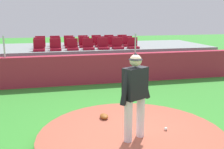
{
  "coord_description": "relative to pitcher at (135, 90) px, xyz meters",
  "views": [
    {
      "loc": [
        -1.62,
        -5.02,
        2.73
      ],
      "look_at": [
        0.0,
        1.9,
        1.14
      ],
      "focal_mm": 42.15,
      "sensor_mm": 36.0,
      "label": 1
    }
  ],
  "objects": [
    {
      "name": "stadium_chair_1",
      "position": [
        -1.39,
        6.89,
        0.13
      ],
      "size": [
        0.48,
        0.44,
        0.5
      ],
      "rotation": [
        0.0,
        0.0,
        3.14
      ],
      "color": "maroon",
      "rests_on": "bleacher_platform"
    },
    {
      "name": "stadium_chair_10",
      "position": [
        -0.0,
        7.78,
        0.13
      ],
      "size": [
        0.48,
        0.44,
        0.5
      ],
      "rotation": [
        0.0,
        0.0,
        3.14
      ],
      "color": "maroon",
      "rests_on": "bleacher_platform"
    },
    {
      "name": "stadium_chair_16",
      "position": [
        -0.68,
        8.7,
        0.13
      ],
      "size": [
        0.48,
        0.44,
        0.5
      ],
      "rotation": [
        0.0,
        0.0,
        3.14
      ],
      "color": "maroon",
      "rests_on": "bleacher_platform"
    },
    {
      "name": "stadium_chair_14",
      "position": [
        -2.08,
        8.69,
        0.13
      ],
      "size": [
        0.48,
        0.44,
        0.5
      ],
      "rotation": [
        0.0,
        0.0,
        3.14
      ],
      "color": "maroon",
      "rests_on": "bleacher_platform"
    },
    {
      "name": "stadium_chair_18",
      "position": [
        0.74,
        8.68,
        0.13
      ],
      "size": [
        0.48,
        0.44,
        0.5
      ],
      "rotation": [
        0.0,
        0.0,
        3.14
      ],
      "color": "maroon",
      "rests_on": "bleacher_platform"
    },
    {
      "name": "stadium_chair_2",
      "position": [
        -0.65,
        6.89,
        0.13
      ],
      "size": [
        0.48,
        0.44,
        0.5
      ],
      "rotation": [
        0.0,
        0.0,
        3.14
      ],
      "color": "maroon",
      "rests_on": "bleacher_platform"
    },
    {
      "name": "bleacher_platform",
      "position": [
        0.03,
        8.35,
        -0.65
      ],
      "size": [
        12.48,
        4.02,
        1.25
      ],
      "primitive_type": "cube",
      "color": "gray",
      "rests_on": "ground_plane"
    },
    {
      "name": "stadium_chair_9",
      "position": [
        -0.69,
        7.77,
        0.13
      ],
      "size": [
        0.48,
        0.44,
        0.5
      ],
      "rotation": [
        0.0,
        0.0,
        3.14
      ],
      "color": "maroon",
      "rests_on": "bleacher_platform"
    },
    {
      "name": "stadium_chair_8",
      "position": [
        -1.36,
        7.78,
        0.13
      ],
      "size": [
        0.48,
        0.44,
        0.5
      ],
      "rotation": [
        0.0,
        0.0,
        3.14
      ],
      "color": "maroon",
      "rests_on": "bleacher_platform"
    },
    {
      "name": "fence_post_left",
      "position": [
        -3.29,
        5.65,
        0.33
      ],
      "size": [
        0.06,
        0.06,
        0.82
      ],
      "primitive_type": "cylinder",
      "color": "silver",
      "rests_on": "brick_barrier"
    },
    {
      "name": "stadium_chair_12",
      "position": [
        1.4,
        7.76,
        0.13
      ],
      "size": [
        0.48,
        0.44,
        0.5
      ],
      "rotation": [
        0.0,
        0.0,
        3.14
      ],
      "color": "maroon",
      "rests_on": "bleacher_platform"
    },
    {
      "name": "stadium_chair_7",
      "position": [
        -2.1,
        7.76,
        0.13
      ],
      "size": [
        0.48,
        0.44,
        0.5
      ],
      "rotation": [
        0.0,
        0.0,
        3.14
      ],
      "color": "maroon",
      "rests_on": "bleacher_platform"
    },
    {
      "name": "stadium_chair_15",
      "position": [
        -1.36,
        8.7,
        0.13
      ],
      "size": [
        0.48,
        0.44,
        0.5
      ],
      "rotation": [
        0.0,
        0.0,
        3.14
      ],
      "color": "maroon",
      "rests_on": "bleacher_platform"
    },
    {
      "name": "stadium_chair_11",
      "position": [
        0.76,
        7.8,
        0.13
      ],
      "size": [
        0.48,
        0.44,
        0.5
      ],
      "rotation": [
        0.0,
        0.0,
        3.14
      ],
      "color": "maroon",
      "rests_on": "bleacher_platform"
    },
    {
      "name": "stadium_chair_6",
      "position": [
        2.12,
        6.84,
        0.13
      ],
      "size": [
        0.48,
        0.44,
        0.5
      ],
      "rotation": [
        0.0,
        0.0,
        3.14
      ],
      "color": "maroon",
      "rests_on": "bleacher_platform"
    },
    {
      "name": "ground_plane",
      "position": [
        0.03,
        0.23,
        -1.28
      ],
      "size": [
        60.0,
        60.0,
        0.0
      ],
      "primitive_type": "plane",
      "color": "#358C2E"
    },
    {
      "name": "stadium_chair_17",
      "position": [
        0.05,
        8.66,
        0.13
      ],
      "size": [
        0.48,
        0.44,
        0.5
      ],
      "rotation": [
        0.0,
        0.0,
        3.14
      ],
      "color": "maroon",
      "rests_on": "bleacher_platform"
    },
    {
      "name": "stadium_chair_0",
      "position": [
        -2.07,
        6.87,
        0.13
      ],
      "size": [
        0.48,
        0.44,
        0.5
      ],
      "rotation": [
        0.0,
        0.0,
        3.14
      ],
      "color": "maroon",
      "rests_on": "bleacher_platform"
    },
    {
      "name": "fence_post_right",
      "position": [
        1.85,
        5.65,
        0.33
      ],
      "size": [
        0.06,
        0.06,
        0.82
      ],
      "primitive_type": "cylinder",
      "color": "silver",
      "rests_on": "brick_barrier"
    },
    {
      "name": "brick_barrier",
      "position": [
        0.03,
        5.65,
        -0.68
      ],
      "size": [
        12.49,
        0.4,
        1.2
      ],
      "primitive_type": "cube",
      "color": "#A6263A",
      "rests_on": "ground_plane"
    },
    {
      "name": "stadium_chair_13",
      "position": [
        2.15,
        7.74,
        0.13
      ],
      "size": [
        0.48,
        0.44,
        0.5
      ],
      "rotation": [
        0.0,
        0.0,
        3.14
      ],
      "color": "maroon",
      "rests_on": "bleacher_platform"
    },
    {
      "name": "stadium_chair_4",
      "position": [
        0.73,
        6.88,
        0.13
      ],
      "size": [
        0.48,
        0.44,
        0.5
      ],
      "rotation": [
        0.0,
        0.0,
        3.14
      ],
      "color": "maroon",
      "rests_on": "bleacher_platform"
    },
    {
      "name": "stadium_chair_19",
      "position": [
        1.41,
        8.66,
        0.13
      ],
      "size": [
        0.48,
        0.44,
        0.5
      ],
      "rotation": [
        0.0,
        0.0,
        3.14
      ],
      "color": "maroon",
      "rests_on": "bleacher_platform"
    },
    {
      "name": "fielding_glove",
      "position": [
        -0.39,
        1.22,
        -0.99
      ],
      "size": [
        0.21,
        0.31,
        0.11
      ],
      "primitive_type": "ellipsoid",
      "rotation": [
        0.0,
        0.0,
        1.62
      ],
      "color": "brown",
      "rests_on": "pitchers_mound"
    },
    {
      "name": "stadium_chair_5",
      "position": [
        1.4,
        6.88,
        0.13
      ],
      "size": [
        0.48,
        0.44,
        0.5
      ],
      "rotation": [
        0.0,
        0.0,
        3.14
      ],
      "color": "maroon",
      "rests_on": "bleacher_platform"
    },
    {
      "name": "stadium_chair_3",
      "position": [
        0.05,
        6.88,
        0.13
      ],
      "size": [
        0.48,
        0.44,
        0.5
      ],
      "rotation": [
        0.0,
        0.0,
        3.14
      ],
      "color": "maroon",
      "rests_on": "bleacher_platform"
    },
    {
      "name": "baseball",
      "position": [
        0.81,
        0.22,
        -1.0
      ],
      "size": [
        0.07,
        0.07,
        0.07
      ],
      "primitive_type": "sphere",
      "color": "white",
      "rests_on": "pitchers_mound"
    },
    {
      "name": "pitcher",
      "position": [
        0.0,
        0.0,
        0.0
      ],
      "size": [
        0.78,
        0.47,
        1.79
      ],
      "rotation": [
        0.0,
        0.0,
        0.47
      ],
      "color": "white",
      "rests_on": "pitchers_mound"
    },
    {
      "name": "stadium_chair_20",
      "position": [
        2.12,
        8.64,
        0.13
      ],
      "size": [
        0.48,
        0.44,
        0.5
      ],
      "rotation": [
        0.0,
        0.0,
        3.14
      ],
      "color": "maroon",
      "rests_on": "bleacher_platform"
    },
    {
      "name": "pitchers_mound",
      "position": [
        0.03,
        0.23,
        -1.16
      ],
      "size": [
        4.08,
        4.08,
        0.24
      ],
      "primitive_type": "cylinder",
      "color": "#A8543F",
      "rests_on": "ground_plane"
    }
  ]
}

